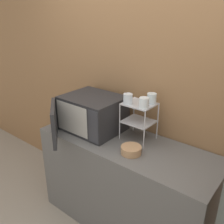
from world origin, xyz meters
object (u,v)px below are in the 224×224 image
(glass_front_left, at_px, (128,99))
(glass_front_right, at_px, (144,103))
(bowl, at_px, (131,150))
(microwave, at_px, (91,114))
(glass_back_right, at_px, (152,98))
(dish_rack, at_px, (139,114))

(glass_front_left, xyz_separation_m, glass_front_right, (0.15, 0.00, 0.00))
(glass_front_right, xyz_separation_m, bowl, (0.01, -0.17, -0.35))
(microwave, height_order, glass_back_right, glass_back_right)
(dish_rack, bearing_deg, glass_front_left, -138.64)
(dish_rack, distance_m, bowl, 0.33)
(microwave, distance_m, glass_front_left, 0.43)
(microwave, height_order, dish_rack, dish_rack)
(dish_rack, bearing_deg, bowl, -69.14)
(glass_back_right, relative_size, glass_front_right, 1.00)
(dish_rack, bearing_deg, glass_front_right, -38.28)
(glass_front_right, bearing_deg, dish_rack, 141.72)
(glass_front_left, height_order, glass_front_right, same)
(dish_rack, relative_size, glass_back_right, 3.91)
(glass_front_left, xyz_separation_m, glass_back_right, (0.15, 0.13, 0.00))
(bowl, bearing_deg, glass_front_left, 133.61)
(glass_front_left, bearing_deg, bowl, -46.39)
(glass_front_right, bearing_deg, glass_front_left, -179.40)
(microwave, relative_size, glass_back_right, 8.52)
(microwave, bearing_deg, glass_back_right, 19.97)
(glass_front_right, relative_size, bowl, 0.52)
(glass_front_right, distance_m, bowl, 0.39)
(microwave, xyz_separation_m, glass_back_right, (0.52, 0.19, 0.21))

